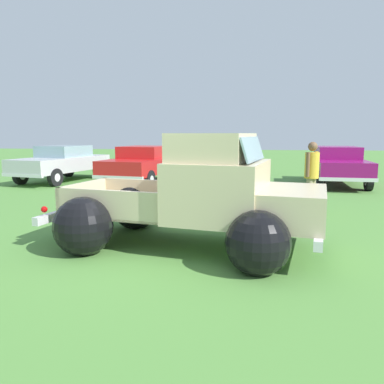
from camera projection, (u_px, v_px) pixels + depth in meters
name	position (u px, v px, depth m)	size (l,w,h in m)	color
ground_plane	(182.00, 245.00, 6.67)	(80.00, 80.00, 0.00)	#548C3D
vintage_pickup_truck	(203.00, 203.00, 6.44)	(4.90, 3.43, 1.96)	black
show_car_0	(62.00, 162.00, 15.58)	(2.71, 4.69, 1.43)	black
show_car_1	(143.00, 163.00, 14.83)	(2.57, 4.43, 1.43)	black
show_car_2	(231.00, 163.00, 14.75)	(2.04, 4.49, 1.43)	black
show_car_3	(337.00, 164.00, 14.50)	(2.11, 4.62, 1.43)	black
spectator_0	(312.00, 172.00, 9.38)	(0.47, 0.49, 1.72)	gray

